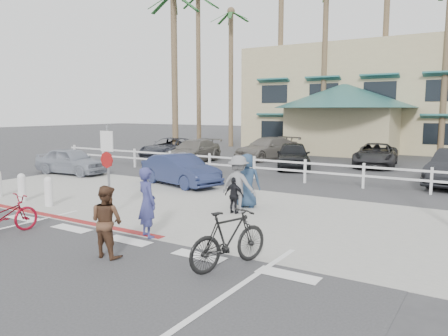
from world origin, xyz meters
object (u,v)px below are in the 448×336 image
Objects in this scene: bike_red at (2,216)px; bike_black at (229,239)px; car_red_compact at (72,161)px; sign_post at (108,166)px; car_white_sedan at (180,170)px.

bike_black reaches higher than bike_red.
car_red_compact is at bearing -9.53° from bike_black.
sign_post is 5.38m from car_white_sedan.
bike_black is at bearing -19.23° from sign_post.
car_red_compact reaches higher than bike_black.
sign_post is 3.10m from bike_red.
sign_post is at bearing -149.43° from car_white_sedan.
car_white_sedan is (-0.76, 8.00, 0.16)m from bike_red.
bike_black is at bearing -121.20° from car_white_sedan.
car_white_sedan is at bearing -28.75° from bike_black.
car_red_compact reaches higher than car_white_sedan.
sign_post reaches higher than car_white_sedan.
bike_black is 9.53m from car_white_sedan.
sign_post is at bearing -98.48° from bike_red.
sign_post is 9.16m from car_red_compact.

